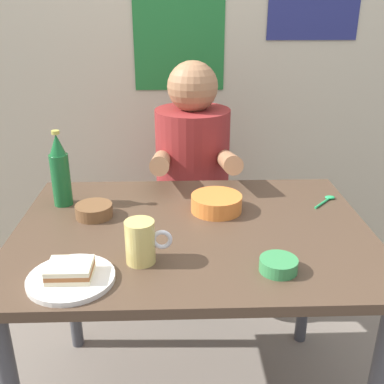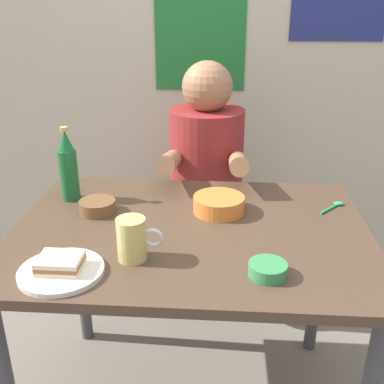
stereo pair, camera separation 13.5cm
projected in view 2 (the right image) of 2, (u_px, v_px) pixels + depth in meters
The scene contains 12 objects.
wall_back at pixel (207, 21), 2.15m from camera, with size 4.40×0.09×2.60m.
dining_table at pixel (191, 254), 1.44m from camera, with size 1.10×0.80×0.74m.
stool at pixel (205, 240), 2.14m from camera, with size 0.34×0.34×0.45m.
person_seated at pixel (206, 157), 1.96m from camera, with size 0.33×0.56×0.72m.
plate_orange at pixel (61, 271), 1.17m from camera, with size 0.22×0.22×0.01m, color silver.
sandwich at pixel (60, 263), 1.16m from camera, with size 0.11×0.09×0.04m.
beer_mug at pixel (133, 239), 1.22m from camera, with size 0.13×0.08×0.12m.
beer_bottle at pixel (68, 167), 1.57m from camera, with size 0.06×0.06×0.26m.
condiment_bowl_brown at pixel (97, 206), 1.50m from camera, with size 0.12×0.12×0.04m.
dip_bowl_green at pixel (268, 269), 1.16m from camera, with size 0.10×0.10×0.03m.
soup_bowl_orange at pixel (219, 203), 1.50m from camera, with size 0.17×0.17×0.05m.
spoon at pixel (335, 205), 1.55m from camera, with size 0.10×0.10×0.01m.
Camera 2 is at (0.09, -1.25, 1.39)m, focal length 42.45 mm.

